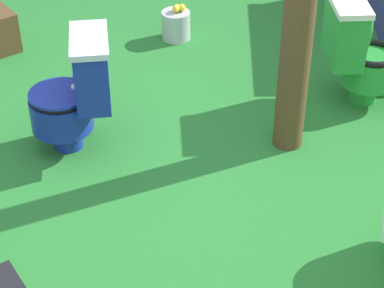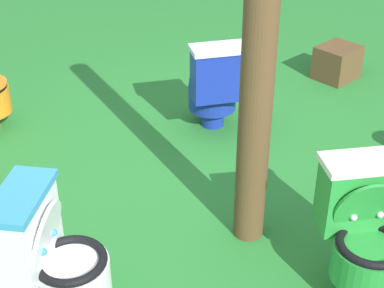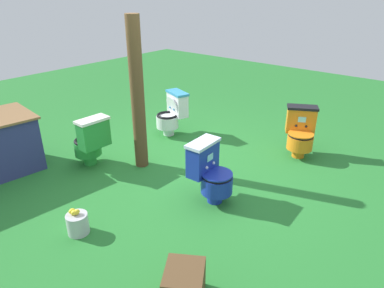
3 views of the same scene
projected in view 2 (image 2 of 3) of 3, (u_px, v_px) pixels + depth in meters
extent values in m
plane|color=#26752D|center=(180.00, 182.00, 4.00)|extent=(14.00, 14.00, 0.00)
cylinder|color=white|center=(73.00, 278.00, 2.88)|extent=(0.47, 0.47, 0.20)
torus|color=black|center=(70.00, 261.00, 2.83)|extent=(0.45, 0.45, 0.04)
cylinder|color=#338CBF|center=(72.00, 269.00, 2.85)|extent=(0.31, 0.31, 0.01)
cube|color=white|center=(26.00, 232.00, 2.77)|extent=(0.31, 0.45, 0.37)
cube|color=#338CBF|center=(19.00, 197.00, 2.67)|extent=(0.34, 0.48, 0.04)
cube|color=#8CE0E5|center=(45.00, 225.00, 2.73)|extent=(0.04, 0.11, 0.08)
cylinder|color=white|center=(47.00, 236.00, 2.77)|extent=(0.20, 0.36, 0.35)
sphere|color=#338CBF|center=(54.00, 233.00, 2.84)|extent=(0.04, 0.04, 0.04)
sphere|color=#338CBF|center=(43.00, 252.00, 2.73)|extent=(0.04, 0.04, 0.04)
cylinder|color=green|center=(362.00, 283.00, 3.09)|extent=(0.19, 0.19, 0.14)
cylinder|color=green|center=(368.00, 261.00, 2.99)|extent=(0.38, 0.38, 0.20)
torus|color=black|center=(372.00, 244.00, 2.93)|extent=(0.36, 0.36, 0.04)
cylinder|color=white|center=(370.00, 252.00, 2.95)|extent=(0.25, 0.25, 0.01)
cube|color=green|center=(360.00, 196.00, 3.02)|extent=(0.42, 0.20, 0.37)
cube|color=white|center=(366.00, 162.00, 2.91)|extent=(0.44, 0.23, 0.04)
cube|color=#8CE0E5|center=(370.00, 199.00, 2.91)|extent=(0.11, 0.01, 0.08)
cylinder|color=green|center=(368.00, 210.00, 2.94)|extent=(0.35, 0.10, 0.35)
sphere|color=white|center=(380.00, 215.00, 2.96)|extent=(0.04, 0.04, 0.04)
sphere|color=white|center=(354.00, 217.00, 2.95)|extent=(0.04, 0.04, 0.04)
cylinder|color=#192D9E|center=(213.00, 116.00, 4.66)|extent=(0.19, 0.19, 0.14)
cylinder|color=#192D9E|center=(212.00, 96.00, 4.59)|extent=(0.39, 0.39, 0.20)
torus|color=black|center=(213.00, 83.00, 4.53)|extent=(0.37, 0.37, 0.04)
cylinder|color=silver|center=(212.00, 89.00, 4.56)|extent=(0.25, 0.25, 0.01)
cube|color=#192D9E|center=(220.00, 75.00, 4.28)|extent=(0.42, 0.21, 0.37)
cube|color=silver|center=(221.00, 49.00, 4.18)|extent=(0.44, 0.23, 0.04)
cube|color=#8CE0E5|center=(217.00, 63.00, 4.34)|extent=(0.11, 0.01, 0.08)
cylinder|color=#192D9E|center=(213.00, 80.00, 4.52)|extent=(0.38, 0.38, 0.02)
sphere|color=silver|center=(207.00, 76.00, 4.38)|extent=(0.04, 0.04, 0.04)
sphere|color=silver|center=(225.00, 74.00, 4.41)|extent=(0.04, 0.04, 0.04)
cylinder|color=brown|center=(257.00, 78.00, 3.03)|extent=(0.18, 0.18, 2.02)
cube|color=brown|center=(337.00, 63.00, 5.36)|extent=(0.47, 0.45, 0.31)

